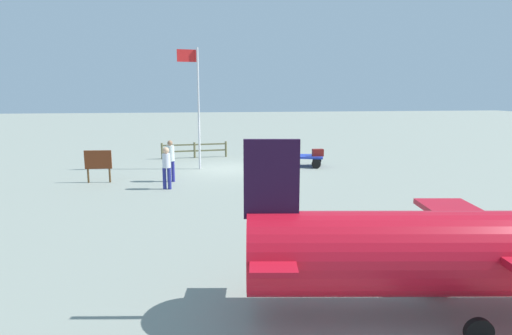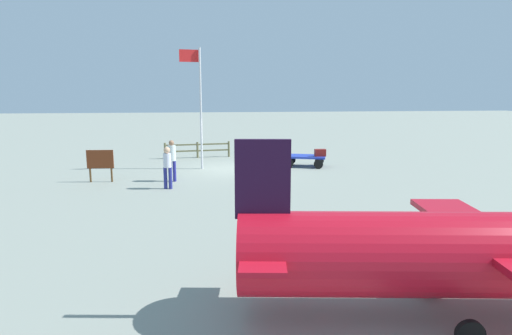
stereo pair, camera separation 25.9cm
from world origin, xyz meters
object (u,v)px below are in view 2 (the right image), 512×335
at_px(flagpole, 198,98).
at_px(luggage_cart, 304,158).
at_px(worker_trailing, 172,157).
at_px(suitcase_navy, 320,153).
at_px(suitcase_grey, 278,164).
at_px(signboard, 100,161).
at_px(worker_lead, 167,165).

bearing_deg(flagpole, luggage_cart, -179.46).
bearing_deg(worker_trailing, suitcase_navy, -160.20).
bearing_deg(suitcase_navy, luggage_cart, -25.21).
distance_m(worker_trailing, flagpole, 3.95).
relative_size(luggage_cart, suitcase_grey, 3.52).
height_order(luggage_cart, worker_trailing, worker_trailing).
height_order(suitcase_grey, flagpole, flagpole).
xyz_separation_m(luggage_cart, suitcase_navy, (-0.75, 0.35, 0.31)).
distance_m(suitcase_grey, worker_trailing, 5.95).
distance_m(suitcase_grey, flagpole, 5.18).
height_order(suitcase_navy, signboard, signboard).
relative_size(suitcase_navy, flagpole, 0.09).
relative_size(worker_trailing, signboard, 1.29).
distance_m(suitcase_navy, worker_lead, 8.33).
distance_m(suitcase_navy, worker_trailing, 7.66).
bearing_deg(flagpole, suitcase_navy, 177.15).
bearing_deg(worker_lead, suitcase_grey, -140.05).
height_order(suitcase_grey, worker_lead, worker_lead).
relative_size(suitcase_navy, suitcase_grey, 0.83).
bearing_deg(signboard, suitcase_navy, -166.90).
relative_size(suitcase_grey, worker_lead, 0.40).
xyz_separation_m(luggage_cart, flagpole, (5.31, 0.05, 3.04)).
relative_size(luggage_cart, worker_trailing, 1.33).
xyz_separation_m(suitcase_grey, worker_trailing, (5.12, 2.91, 0.90)).
height_order(luggage_cart, suitcase_grey, luggage_cart).
height_order(luggage_cart, suitcase_navy, suitcase_navy).
xyz_separation_m(luggage_cart, worker_lead, (6.54, 4.39, 0.54)).
height_order(luggage_cart, signboard, signboard).
bearing_deg(worker_lead, flagpole, -105.81).
relative_size(worker_lead, worker_trailing, 0.94).
bearing_deg(luggage_cart, worker_trailing, 24.51).
distance_m(luggage_cart, worker_lead, 7.89).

